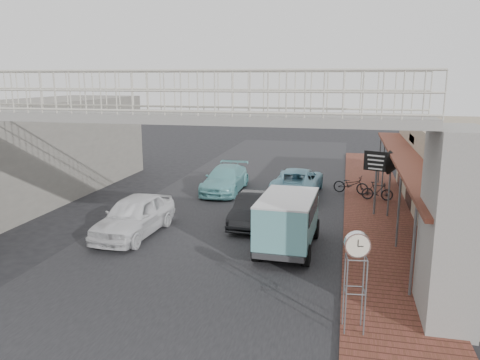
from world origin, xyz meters
The scene contains 14 objects.
ground centered at (0.00, 0.00, 0.00)m, with size 120.00×120.00×0.00m, color black.
road_strip centered at (0.00, 0.00, 0.01)m, with size 10.00×60.00×0.01m, color black.
sidewalk centered at (6.50, 3.00, 0.05)m, with size 3.00×40.00×0.10m, color brown.
footbridge centered at (0.00, -4.00, 3.18)m, with size 16.40×2.40×6.34m.
building_far_left centered at (-11.00, 6.00, 2.50)m, with size 5.00×14.00×5.00m, color gray.
white_hatchback centered at (-3.16, 0.39, 0.79)m, with size 1.86×4.63×1.58m, color white.
dark_sedan centered at (1.23, 2.82, 0.66)m, with size 1.40×4.01×1.32m, color black.
angkot_curb centered at (2.50, 8.53, 0.72)m, with size 2.39×5.19×1.44m, color #6DA9BD.
angkot_far centered at (-1.46, 8.26, 0.69)m, with size 1.95×4.79×1.39m, color #6AB4B9.
angkot_van centered at (3.02, 0.09, 1.31)m, with size 2.07×4.27×2.06m.
motorcycle_near centered at (5.30, 8.91, 0.59)m, with size 0.65×1.88×0.99m, color black.
motorcycle_far centered at (6.60, 7.79, 0.57)m, with size 0.44×1.55×0.93m, color black.
street_clock centered at (5.30, -5.29, 2.19)m, with size 0.64×0.54×2.52m.
arrow_sign centered at (7.00, 4.88, 2.51)m, with size 1.80×1.21×2.98m.
Camera 1 is at (4.92, -16.09, 6.17)m, focal length 35.00 mm.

